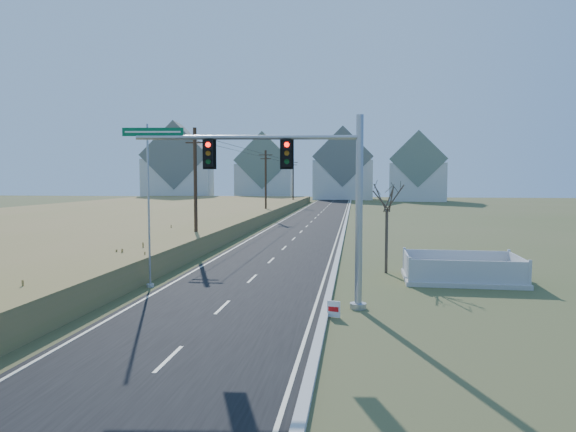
{
  "coord_description": "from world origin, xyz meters",
  "views": [
    {
      "loc": [
        5.28,
        -21.81,
        5.21
      ],
      "look_at": [
        1.99,
        3.15,
        3.4
      ],
      "focal_mm": 32.0,
      "sensor_mm": 36.0,
      "label": 1
    }
  ],
  "objects_px": {
    "bare_tree": "(387,195)",
    "open_sign": "(334,309)",
    "traffic_signal_mast": "(311,192)",
    "fence_enclosure": "(461,275)",
    "flagpole": "(149,223)"
  },
  "relations": [
    {
      "from": "bare_tree",
      "to": "open_sign",
      "type": "bearing_deg",
      "value": -104.57
    },
    {
      "from": "open_sign",
      "to": "traffic_signal_mast",
      "type": "bearing_deg",
      "value": 141.63
    },
    {
      "from": "traffic_signal_mast",
      "to": "fence_enclosure",
      "type": "xyz_separation_m",
      "value": [
        7.19,
        6.68,
        -4.43
      ]
    },
    {
      "from": "fence_enclosure",
      "to": "flagpole",
      "type": "xyz_separation_m",
      "value": [
        -15.26,
        -3.6,
        2.85
      ]
    },
    {
      "from": "flagpole",
      "to": "bare_tree",
      "type": "xyz_separation_m",
      "value": [
        11.54,
        5.26,
        1.22
      ]
    },
    {
      "from": "traffic_signal_mast",
      "to": "flagpole",
      "type": "bearing_deg",
      "value": 152.43
    },
    {
      "from": "open_sign",
      "to": "flagpole",
      "type": "xyz_separation_m",
      "value": [
        -9.04,
        4.36,
        2.79
      ]
    },
    {
      "from": "flagpole",
      "to": "bare_tree",
      "type": "distance_m",
      "value": 12.74
    },
    {
      "from": "fence_enclosure",
      "to": "open_sign",
      "type": "xyz_separation_m",
      "value": [
        -6.22,
        -7.96,
        0.06
      ]
    },
    {
      "from": "open_sign",
      "to": "flagpole",
      "type": "bearing_deg",
      "value": 168.74
    },
    {
      "from": "flagpole",
      "to": "traffic_signal_mast",
      "type": "bearing_deg",
      "value": -20.89
    },
    {
      "from": "traffic_signal_mast",
      "to": "open_sign",
      "type": "bearing_deg",
      "value": -59.52
    },
    {
      "from": "flagpole",
      "to": "open_sign",
      "type": "bearing_deg",
      "value": -25.74
    },
    {
      "from": "traffic_signal_mast",
      "to": "open_sign",
      "type": "height_order",
      "value": "traffic_signal_mast"
    },
    {
      "from": "fence_enclosure",
      "to": "bare_tree",
      "type": "height_order",
      "value": "bare_tree"
    }
  ]
}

